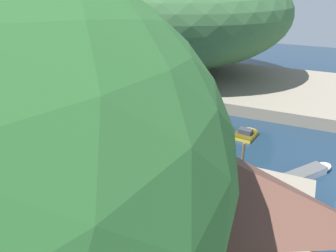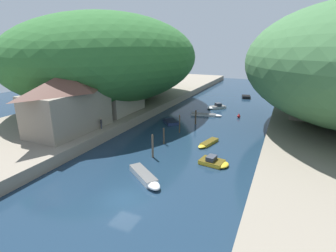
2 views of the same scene
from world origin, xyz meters
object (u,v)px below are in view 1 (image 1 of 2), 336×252
(channel_buoy_near, at_px, (81,106))
(person_on_quay, at_px, (161,209))
(boat_far_right_bank, at_px, (189,134))
(boat_cabin_cruiser, at_px, (309,172))
(boat_mid_channel, at_px, (56,125))
(boathouse_shed, at_px, (6,176))
(boat_white_cruiser, at_px, (246,133))
(boat_open_rowboat, at_px, (79,157))
(right_bank_cottage, at_px, (125,61))
(waterfront_building, at_px, (174,211))
(boat_near_quay, at_px, (14,114))

(channel_buoy_near, height_order, person_on_quay, person_on_quay)
(boat_far_right_bank, distance_m, boat_cabin_cruiser, 13.40)
(boat_far_right_bank, relative_size, person_on_quay, 2.83)
(boat_far_right_bank, bearing_deg, boat_mid_channel, -59.53)
(boathouse_shed, xyz_separation_m, boat_white_cruiser, (21.90, -11.87, -4.07))
(person_on_quay, bearing_deg, boat_open_rowboat, -47.56)
(boat_far_right_bank, distance_m, boat_mid_channel, 16.23)
(right_bank_cottage, bearing_deg, boat_white_cruiser, -115.07)
(channel_buoy_near, bearing_deg, boathouse_shed, -152.50)
(right_bank_cottage, bearing_deg, boat_open_rowboat, -159.83)
(boat_far_right_bank, distance_m, boat_open_rowboat, 12.50)
(right_bank_cottage, height_order, boat_far_right_bank, right_bank_cottage)
(waterfront_building, distance_m, right_bank_cottage, 40.07)
(boat_far_right_bank, height_order, boat_near_quay, boat_near_quay)
(boat_open_rowboat, xyz_separation_m, boat_mid_channel, (5.08, 7.61, -0.07))
(boat_cabin_cruiser, bearing_deg, boat_near_quay, -141.68)
(waterfront_building, bearing_deg, channel_buoy_near, 47.79)
(right_bank_cottage, relative_size, person_on_quay, 3.67)
(waterfront_building, height_order, channel_buoy_near, waterfront_building)
(boathouse_shed, xyz_separation_m, boat_open_rowboat, (9.60, 2.10, -4.10))
(waterfront_building, relative_size, boat_white_cruiser, 3.51)
(boat_open_rowboat, height_order, boat_mid_channel, boat_open_rowboat)
(waterfront_building, relative_size, boat_open_rowboat, 3.14)
(right_bank_cottage, relative_size, boat_cabin_cruiser, 1.10)
(right_bank_cottage, bearing_deg, boat_far_right_bank, -128.75)
(right_bank_cottage, xyz_separation_m, boat_white_cruiser, (-10.44, -22.31, -3.74))
(channel_buoy_near, bearing_deg, person_on_quay, -130.06)
(boathouse_shed, xyz_separation_m, person_on_quay, (3.33, -10.00, -1.85))
(boat_far_right_bank, xyz_separation_m, channel_buoy_near, (1.62, 16.73, 0.16))
(waterfront_building, xyz_separation_m, boat_far_right_bank, (19.64, 6.71, -5.88))
(boat_mid_channel, xyz_separation_m, person_on_quay, (-11.35, -19.70, 2.33))
(boat_far_right_bank, height_order, person_on_quay, person_on_quay)
(boat_white_cruiser, distance_m, boat_near_quay, 29.41)
(waterfront_building, xyz_separation_m, boathouse_shed, (0.39, 12.57, -1.71))
(right_bank_cottage, bearing_deg, boat_mid_channel, -177.58)
(boathouse_shed, bearing_deg, boat_open_rowboat, 12.31)
(waterfront_building, height_order, boat_near_quay, waterfront_building)
(boat_open_rowboat, relative_size, channel_buoy_near, 4.49)
(boat_near_quay, bearing_deg, boathouse_shed, 93.50)
(channel_buoy_near, bearing_deg, right_bank_cottage, -2.05)
(waterfront_building, height_order, boat_cabin_cruiser, waterfront_building)
(boat_mid_channel, distance_m, person_on_quay, 22.85)
(right_bank_cottage, distance_m, boat_white_cruiser, 24.92)
(boat_white_cruiser, bearing_deg, boat_far_right_bank, -148.41)
(boathouse_shed, height_order, boat_cabin_cruiser, boathouse_shed)
(boat_mid_channel, bearing_deg, boat_far_right_bank, 6.24)
(waterfront_building, xyz_separation_m, boat_open_rowboat, (9.99, 14.67, -5.81))
(person_on_quay, bearing_deg, channel_buoy_near, -60.20)
(boat_mid_channel, bearing_deg, boat_white_cruiser, 8.41)
(boat_near_quay, distance_m, person_on_quay, 29.06)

